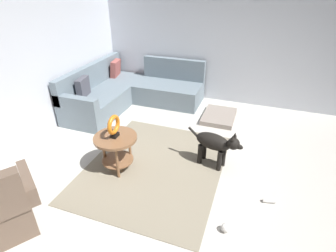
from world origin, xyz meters
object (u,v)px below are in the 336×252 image
at_px(torus_sculpture, 114,126).
at_px(dog_bed_mat, 219,116).
at_px(side_table, 116,144).
at_px(dog_toy_rope, 269,201).
at_px(sectional_couch, 130,92).
at_px(dog_toy_ball, 225,228).
at_px(dog, 216,144).

height_order(torus_sculpture, dog_bed_mat, torus_sculpture).
distance_m(side_table, dog_toy_rope, 2.13).
relative_size(sectional_couch, dog_toy_ball, 22.44).
bearing_deg(dog, torus_sculpture, -53.29).
bearing_deg(dog_toy_ball, torus_sculpture, 70.50).
bearing_deg(torus_sculpture, sectional_couch, 22.17).
distance_m(torus_sculpture, dog_toy_ball, 1.87).
distance_m(dog_bed_mat, dog_toy_ball, 2.68).
height_order(side_table, dog_toy_rope, side_table).
height_order(sectional_couch, dog_toy_ball, sectional_couch).
bearing_deg(dog, dog_bed_mat, -158.49).
distance_m(dog_bed_mat, dog_toy_rope, 2.24).
distance_m(sectional_couch, dog_toy_ball, 3.62).
bearing_deg(sectional_couch, dog_bed_mat, -90.16).
bearing_deg(dog_toy_rope, dog_toy_ball, 143.76).
distance_m(dog, dog_toy_rope, 1.01).
xyz_separation_m(dog, dog_toy_rope, (-0.51, -0.80, -0.35)).
bearing_deg(dog_toy_rope, torus_sculpture, 90.68).
bearing_deg(dog_toy_rope, dog, 57.50).
distance_m(dog_bed_mat, dog, 1.55).
distance_m(dog_toy_ball, dog_toy_rope, 0.76).
height_order(dog_bed_mat, dog, dog).
xyz_separation_m(dog_toy_ball, dog_toy_rope, (0.61, -0.45, -0.03)).
distance_m(sectional_couch, dog_bed_mat, 1.96).
bearing_deg(side_table, torus_sculpture, 0.00).
bearing_deg(dog, dog_toy_ball, 31.84).
relative_size(dog_toy_ball, dog_toy_rope, 0.69).
distance_m(torus_sculpture, dog_bed_mat, 2.41).
xyz_separation_m(torus_sculpture, dog_bed_mat, (2.04, -1.11, -0.67)).
xyz_separation_m(sectional_couch, dog_bed_mat, (-0.01, -1.94, -0.24)).
xyz_separation_m(dog_bed_mat, dog, (-1.50, -0.19, 0.33)).
relative_size(side_table, dog_bed_mat, 0.75).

